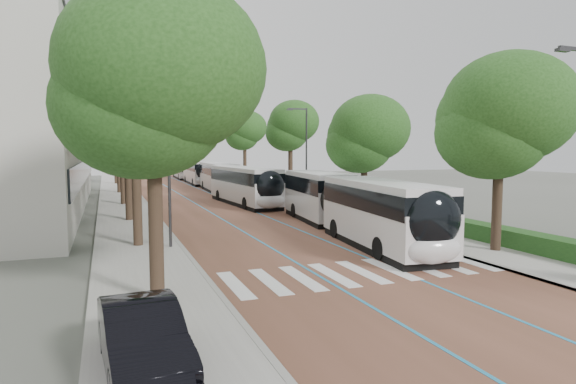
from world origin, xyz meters
name	(u,v)px	position (x,y,z in m)	size (l,w,h in m)	color
ground	(371,279)	(0.00, 0.00, 0.00)	(160.00, 160.00, 0.00)	#51544C
road	(189,191)	(0.00, 40.00, 0.01)	(11.00, 140.00, 0.02)	brown
sidewalk_left	(119,193)	(-7.50, 40.00, 0.06)	(4.00, 140.00, 0.12)	gray
sidewalk_right	(253,189)	(7.50, 40.00, 0.06)	(4.00, 140.00, 0.12)	gray
kerb_left	(138,192)	(-5.60, 40.00, 0.06)	(0.20, 140.00, 0.14)	gray
kerb_right	(237,189)	(5.60, 40.00, 0.06)	(0.20, 140.00, 0.14)	gray
zebra_crossing	(362,272)	(0.20, 1.00, 0.03)	(10.55, 3.60, 0.01)	silver
lane_line_left	(175,191)	(-1.60, 40.00, 0.02)	(0.12, 126.00, 0.01)	teal
lane_line_right	(203,191)	(1.60, 40.00, 0.02)	(0.12, 126.00, 0.01)	teal
hedge	(557,247)	(9.10, 0.00, 0.52)	(1.20, 14.00, 0.80)	#143B14
streetlight_far	(304,148)	(6.62, 22.00, 4.82)	(1.82, 0.20, 8.00)	#2E2E30
lamp_post_left	(169,162)	(-6.10, 8.00, 4.12)	(0.14, 0.14, 8.00)	#2E2E30
trees_left	(124,119)	(-7.50, 22.52, 6.95)	(6.34, 60.80, 10.09)	black
trees_right	(334,131)	(7.70, 18.71, 6.16)	(5.85, 47.39, 9.00)	black
lead_bus	(350,205)	(3.70, 8.51, 1.63)	(4.39, 18.55, 3.20)	black
bus_queued_0	(246,186)	(2.27, 24.50, 1.62)	(3.28, 12.53, 3.20)	silver
bus_queued_1	(219,177)	(2.97, 37.87, 1.62)	(3.14, 12.51, 3.20)	silver
bus_queued_2	(198,172)	(3.05, 51.04, 1.62)	(2.87, 12.46, 3.20)	silver
bus_queued_3	(184,169)	(3.19, 64.59, 1.62)	(2.98, 12.48, 3.20)	silver
parked_car	(142,337)	(-8.27, -4.84, 0.83)	(1.51, 4.33, 1.43)	black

